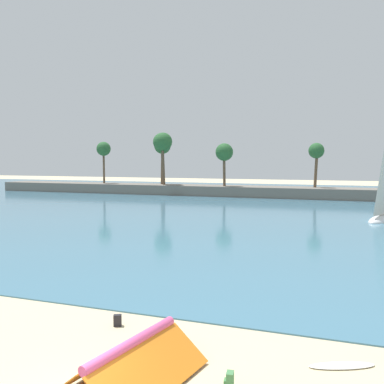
{
  "coord_description": "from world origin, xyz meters",
  "views": [
    {
      "loc": [
        6.19,
        -9.07,
        6.38
      ],
      "look_at": [
        -0.14,
        8.56,
        4.98
      ],
      "focal_mm": 40.24,
      "sensor_mm": 36.0,
      "label": 1
    }
  ],
  "objects_px": {
    "folded_kite": "(132,353)",
    "surfboard": "(342,365)",
    "backpack_by_trailer": "(229,380)",
    "backpack_near_kite": "(118,321)"
  },
  "relations": [
    {
      "from": "folded_kite",
      "to": "surfboard",
      "type": "xyz_separation_m",
      "value": [
        5.66,
        3.0,
        -0.8
      ]
    },
    {
      "from": "backpack_by_trailer",
      "to": "surfboard",
      "type": "xyz_separation_m",
      "value": [
        2.96,
        2.34,
        -0.17
      ]
    },
    {
      "from": "backpack_by_trailer",
      "to": "backpack_near_kite",
      "type": "bearing_deg",
      "value": 150.95
    },
    {
      "from": "folded_kite",
      "to": "backpack_near_kite",
      "type": "xyz_separation_m",
      "value": [
        -2.5,
        3.55,
        -0.64
      ]
    },
    {
      "from": "folded_kite",
      "to": "backpack_near_kite",
      "type": "relative_size",
      "value": 10.42
    },
    {
      "from": "folded_kite",
      "to": "surfboard",
      "type": "relative_size",
      "value": 2.18
    },
    {
      "from": "backpack_by_trailer",
      "to": "surfboard",
      "type": "relative_size",
      "value": 0.21
    },
    {
      "from": "folded_kite",
      "to": "backpack_near_kite",
      "type": "bearing_deg",
      "value": 125.17
    },
    {
      "from": "backpack_by_trailer",
      "to": "surfboard",
      "type": "height_order",
      "value": "backpack_by_trailer"
    },
    {
      "from": "backpack_by_trailer",
      "to": "surfboard",
      "type": "bearing_deg",
      "value": 38.31
    }
  ]
}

